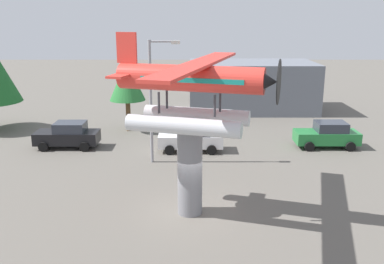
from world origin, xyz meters
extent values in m
plane|color=#605B54|center=(0.00, 0.00, 0.00)|extent=(140.00, 140.00, 0.00)
cylinder|color=slate|center=(0.00, 0.00, 1.97)|extent=(1.10, 1.10, 3.95)
cylinder|color=silver|center=(-0.28, -0.96, 4.30)|extent=(4.80, 2.01, 0.70)
cylinder|color=#333338|center=(1.01, -0.82, 5.10)|extent=(0.12, 0.12, 0.90)
cylinder|color=#333338|center=(-1.29, -0.14, 5.10)|extent=(0.12, 0.12, 0.90)
cylinder|color=silver|center=(0.28, 0.96, 4.30)|extent=(4.80, 2.01, 0.70)
cylinder|color=#333338|center=(1.29, 0.14, 5.10)|extent=(0.12, 0.12, 0.90)
cylinder|color=#333338|center=(-1.01, 0.82, 5.10)|extent=(0.12, 0.12, 0.90)
cylinder|color=red|center=(0.00, 0.00, 6.10)|extent=(6.26, 2.79, 1.10)
cube|color=teal|center=(0.19, -0.06, 6.10)|extent=(4.49, 2.31, 0.20)
cone|color=#262628|center=(3.12, -0.91, 6.10)|extent=(0.92, 1.04, 0.88)
cylinder|color=black|center=(3.50, -1.02, 6.10)|extent=(0.54, 1.74, 1.80)
cube|color=red|center=(0.38, -0.11, 6.71)|extent=(3.96, 10.29, 0.12)
cube|color=red|center=(-2.69, 0.78, 6.20)|extent=(1.45, 2.88, 0.10)
cube|color=red|center=(-2.69, 0.78, 7.30)|extent=(0.90, 0.37, 1.30)
cube|color=black|center=(-8.32, 9.82, 0.72)|extent=(4.20, 1.70, 0.80)
cube|color=#2D333D|center=(-8.07, 9.82, 1.44)|extent=(2.00, 1.56, 0.64)
cylinder|color=black|center=(-9.67, 10.72, 0.32)|extent=(0.64, 0.22, 0.64)
cylinder|color=black|center=(-9.67, 8.92, 0.32)|extent=(0.64, 0.22, 0.64)
cylinder|color=black|center=(-6.97, 10.72, 0.32)|extent=(0.64, 0.22, 0.64)
cylinder|color=black|center=(-6.97, 8.92, 0.32)|extent=(0.64, 0.22, 0.64)
cube|color=white|center=(0.00, 9.15, 0.72)|extent=(4.20, 1.70, 0.80)
cube|color=#2D333D|center=(0.25, 9.15, 1.44)|extent=(2.00, 1.56, 0.64)
cylinder|color=black|center=(-1.35, 10.05, 0.32)|extent=(0.64, 0.22, 0.64)
cylinder|color=black|center=(-1.35, 8.25, 0.32)|extent=(0.64, 0.22, 0.64)
cylinder|color=black|center=(1.35, 10.05, 0.32)|extent=(0.64, 0.22, 0.64)
cylinder|color=black|center=(1.35, 8.25, 0.32)|extent=(0.64, 0.22, 0.64)
cube|color=#237A38|center=(9.17, 9.88, 0.72)|extent=(4.20, 1.70, 0.80)
cube|color=#2D333D|center=(9.42, 9.88, 1.44)|extent=(2.00, 1.56, 0.64)
cylinder|color=black|center=(7.82, 10.78, 0.32)|extent=(0.64, 0.22, 0.64)
cylinder|color=black|center=(7.82, 8.98, 0.32)|extent=(0.64, 0.22, 0.64)
cylinder|color=black|center=(10.52, 10.78, 0.32)|extent=(0.64, 0.22, 0.64)
cylinder|color=black|center=(10.52, 8.98, 0.32)|extent=(0.64, 0.22, 0.64)
cylinder|color=gray|center=(-2.33, 6.88, 3.66)|extent=(0.18, 0.18, 7.31)
cylinder|color=gray|center=(-1.53, 6.88, 7.21)|extent=(1.60, 0.12, 0.12)
cube|color=silver|center=(-0.83, 6.88, 7.16)|extent=(0.50, 0.28, 0.20)
cube|color=slate|center=(5.69, 22.00, 2.25)|extent=(11.56, 6.89, 4.49)
cylinder|color=brown|center=(-4.82, 14.23, 1.21)|extent=(0.36, 0.36, 2.41)
cone|color=#287033|center=(-4.82, 14.23, 3.92)|extent=(2.71, 2.71, 3.01)
camera|label=1|loc=(0.10, -17.48, 8.58)|focal=39.50mm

